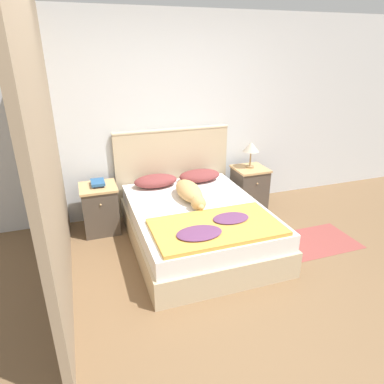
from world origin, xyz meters
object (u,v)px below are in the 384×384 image
object	(u,v)px
nightstand_left	(100,209)
pillow_right	(200,176)
bed	(197,225)
table_lamp	(251,148)
pillow_left	(156,181)
book_stack	(98,183)
dog	(190,192)
nightstand_right	(249,188)

from	to	relation	value
nightstand_left	pillow_right	world-z (taller)	pillow_right
pillow_right	nightstand_left	bearing A→B (deg)	-177.28
bed	table_lamp	distance (m)	1.39
pillow_left	table_lamp	xyz separation A→B (m)	(1.32, -0.04, 0.33)
bed	nightstand_left	world-z (taller)	nightstand_left
nightstand_left	pillow_right	size ratio (longest dim) A/B	1.08
bed	pillow_right	bearing A→B (deg)	68.08
nightstand_left	book_stack	size ratio (longest dim) A/B	2.62
pillow_left	book_stack	world-z (taller)	book_stack
nightstand_left	book_stack	world-z (taller)	book_stack
nightstand_left	pillow_right	xyz separation A→B (m)	(1.32, 0.06, 0.25)
pillow_right	dog	distance (m)	0.62
nightstand_right	table_lamp	xyz separation A→B (m)	(0.00, 0.02, 0.57)
nightstand_left	pillow_left	world-z (taller)	pillow_left
bed	book_stack	size ratio (longest dim) A/B	8.40
dog	book_stack	size ratio (longest dim) A/B	3.62
pillow_left	pillow_right	size ratio (longest dim) A/B	1.00
bed	nightstand_right	bearing A→B (deg)	33.70
nightstand_left	pillow_left	distance (m)	0.76
dog	table_lamp	bearing A→B (deg)	25.66
nightstand_left	nightstand_right	distance (m)	2.04
book_stack	table_lamp	world-z (taller)	table_lamp
nightstand_left	table_lamp	bearing A→B (deg)	0.65
bed	table_lamp	xyz separation A→B (m)	(1.02, 0.70, 0.64)
nightstand_right	pillow_right	bearing A→B (deg)	175.04
bed	book_stack	distance (m)	1.29
nightstand_right	table_lamp	size ratio (longest dim) A/B	1.67
pillow_left	book_stack	xyz separation A→B (m)	(-0.71, -0.04, 0.08)
pillow_left	pillow_right	bearing A→B (deg)	0.00
pillow_right	dog	xyz separation A→B (m)	(-0.32, -0.54, 0.02)
table_lamp	pillow_right	bearing A→B (deg)	176.88
nightstand_right	book_stack	xyz separation A→B (m)	(-2.03, 0.02, 0.33)
bed	book_stack	world-z (taller)	book_stack
nightstand_left	bed	bearing A→B (deg)	-33.70
bed	dog	world-z (taller)	dog
pillow_right	table_lamp	bearing A→B (deg)	-3.12
pillow_right	book_stack	world-z (taller)	book_stack
book_stack	nightstand_left	bearing A→B (deg)	-111.02
dog	table_lamp	world-z (taller)	table_lamp
nightstand_left	pillow_left	xyz separation A→B (m)	(0.72, 0.06, 0.25)
nightstand_left	nightstand_right	xyz separation A→B (m)	(2.04, 0.00, 0.00)
bed	pillow_right	xyz separation A→B (m)	(0.30, 0.74, 0.32)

